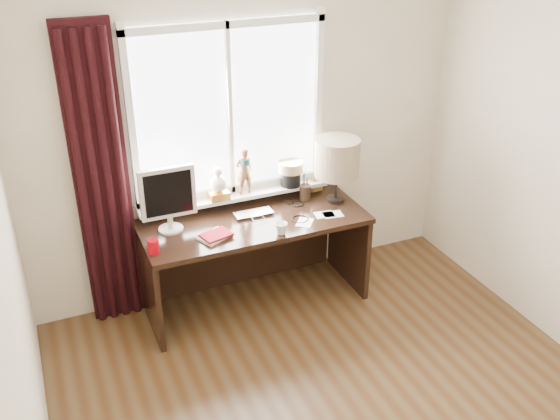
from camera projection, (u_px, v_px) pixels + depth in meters
name	position (u px, v px, depth m)	size (l,w,h in m)	color
wall_back	(248.00, 133.00, 4.76)	(3.50, 2.60, 0.00)	#C1B294
wall_left	(15.00, 350.00, 2.52)	(4.00, 2.60, 0.00)	#C1B294
laptop	(254.00, 214.00, 4.74)	(0.30, 0.19, 0.02)	silver
mug	(281.00, 228.00, 4.47)	(0.09, 0.09, 0.09)	white
red_cup	(153.00, 246.00, 4.23)	(0.08, 0.08, 0.10)	#9C000A
window	(230.00, 138.00, 4.66)	(1.52, 0.21, 1.40)	white
curtain	(102.00, 184.00, 4.38)	(0.38, 0.09, 2.25)	black
desk	(250.00, 242.00, 4.87)	(1.70, 0.70, 0.75)	black
monitor	(168.00, 195.00, 4.41)	(0.40, 0.18, 0.49)	beige
notebook_stack	(215.00, 236.00, 4.43)	(0.27, 0.24, 0.03)	beige
brush_holder	(305.00, 192.00, 4.96)	(0.09, 0.09, 0.25)	black
icon_frame	(317.00, 184.00, 5.09)	(0.10, 0.03, 0.13)	gold
table_lamp	(337.00, 158.00, 4.79)	(0.35, 0.35, 0.52)	black
loose_papers	(321.00, 217.00, 4.71)	(0.42, 0.21, 0.00)	white
desk_cables	(296.00, 210.00, 4.81)	(0.21, 0.43, 0.01)	black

